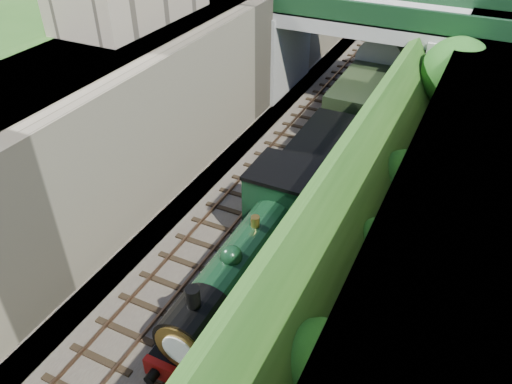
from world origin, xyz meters
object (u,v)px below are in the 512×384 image
Objects in this scene: tree at (459,75)px; locomotive at (253,258)px; tender at (321,167)px; road_bridge at (381,46)px.

locomotive is at bearing -108.57° from tree.
tender is (-0.00, 7.36, -0.27)m from locomotive.
tree is (4.97, -4.16, 0.57)m from road_bridge.
road_bridge reaches higher than tender.
road_bridge is 1.56× the size of locomotive.
tree is at bearing 71.43° from locomotive.
tender is (-4.71, -6.67, -3.03)m from tree.
tender is at bearing 90.00° from locomotive.
tree is 8.71m from tender.
road_bridge reaches higher than tree.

